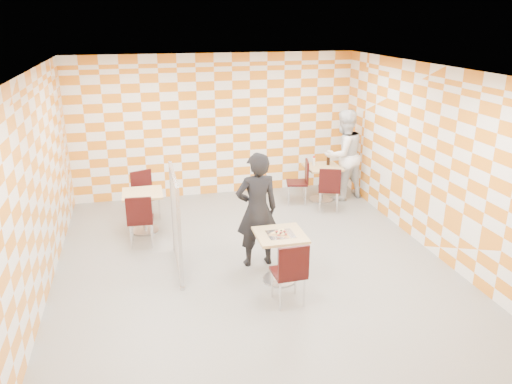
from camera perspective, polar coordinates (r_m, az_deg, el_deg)
room_shell at (r=7.86m, az=-1.29°, el=3.17°), size 7.00×7.00×7.00m
main_table at (r=7.30m, az=2.76°, el=-6.51°), size 0.70×0.70×0.75m
second_table at (r=10.56m, az=7.57°, el=1.70°), size 0.70×0.70×0.75m
empty_table at (r=9.15m, az=-12.76°, el=-1.46°), size 0.70×0.70×0.75m
chair_main_front at (r=6.68m, az=4.00°, el=-8.85°), size 0.44×0.45×0.92m
chair_second_front at (r=9.91m, az=8.38°, el=0.67°), size 0.54×0.55×0.92m
chair_second_side at (r=10.31m, az=5.22°, el=1.55°), size 0.51×0.51×0.92m
chair_empty_near at (r=8.54m, az=-13.12°, el=-2.77°), size 0.45×0.46×0.92m
chair_empty_far at (r=9.77m, az=-12.66°, el=0.11°), size 0.55×0.56×0.92m
partition at (r=7.59m, az=-9.13°, el=-3.37°), size 0.08×1.38×1.55m
man_dark at (r=7.62m, az=0.10°, el=-2.07°), size 0.68×0.47×1.82m
man_white at (r=10.64m, az=9.95°, el=4.20°), size 1.10×0.96×1.91m
pizza_on_foil at (r=7.18m, az=2.83°, el=-4.71°), size 0.40×0.40×0.04m
sport_bottle at (r=10.50m, az=6.61°, el=3.52°), size 0.06×0.06×0.20m
soda_bottle at (r=10.57m, az=8.27°, el=3.63°), size 0.07×0.07×0.23m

